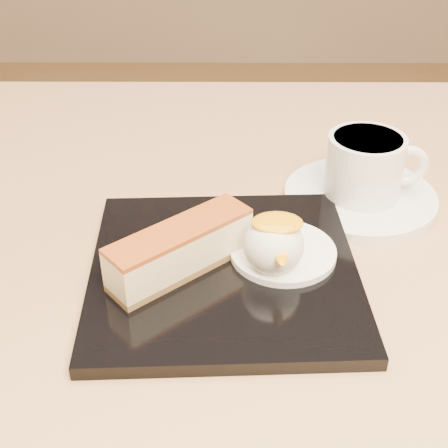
{
  "coord_description": "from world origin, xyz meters",
  "views": [
    {
      "loc": [
        -0.03,
        -0.45,
        1.05
      ],
      "look_at": [
        -0.03,
        -0.02,
        0.76
      ],
      "focal_mm": 50.0,
      "sensor_mm": 36.0,
      "label": 1
    }
  ],
  "objects_px": {
    "table": "(251,370)",
    "coffee_cup": "(366,165)",
    "cheesecake": "(180,249)",
    "dessert_plate": "(224,271)",
    "ice_cream_scoop": "(274,245)",
    "saucer": "(360,197)"
  },
  "relations": [
    {
      "from": "table",
      "to": "cheesecake",
      "type": "distance_m",
      "value": 0.2
    },
    {
      "from": "ice_cream_scoop",
      "to": "saucer",
      "type": "distance_m",
      "value": 0.16
    },
    {
      "from": "dessert_plate",
      "to": "cheesecake",
      "type": "bearing_deg",
      "value": -171.87
    },
    {
      "from": "ice_cream_scoop",
      "to": "saucer",
      "type": "bearing_deg",
      "value": 52.83
    },
    {
      "from": "saucer",
      "to": "table",
      "type": "bearing_deg",
      "value": -142.96
    },
    {
      "from": "dessert_plate",
      "to": "saucer",
      "type": "height_order",
      "value": "dessert_plate"
    },
    {
      "from": "cheesecake",
      "to": "dessert_plate",
      "type": "bearing_deg",
      "value": -32.39
    },
    {
      "from": "dessert_plate",
      "to": "coffee_cup",
      "type": "height_order",
      "value": "coffee_cup"
    },
    {
      "from": "table",
      "to": "saucer",
      "type": "height_order",
      "value": "saucer"
    },
    {
      "from": "ice_cream_scoop",
      "to": "coffee_cup",
      "type": "xyz_separation_m",
      "value": [
        0.1,
        0.13,
        0.0
      ]
    },
    {
      "from": "cheesecake",
      "to": "ice_cream_scoop",
      "type": "bearing_deg",
      "value": -40.52
    },
    {
      "from": "cheesecake",
      "to": "coffee_cup",
      "type": "height_order",
      "value": "coffee_cup"
    },
    {
      "from": "dessert_plate",
      "to": "cheesecake",
      "type": "height_order",
      "value": "cheesecake"
    },
    {
      "from": "coffee_cup",
      "to": "saucer",
      "type": "bearing_deg",
      "value": -180.0
    },
    {
      "from": "dessert_plate",
      "to": "ice_cream_scoop",
      "type": "distance_m",
      "value": 0.05
    },
    {
      "from": "cheesecake",
      "to": "saucer",
      "type": "distance_m",
      "value": 0.21
    },
    {
      "from": "table",
      "to": "cheesecake",
      "type": "bearing_deg",
      "value": -144.73
    },
    {
      "from": "table",
      "to": "coffee_cup",
      "type": "height_order",
      "value": "coffee_cup"
    },
    {
      "from": "saucer",
      "to": "coffee_cup",
      "type": "distance_m",
      "value": 0.04
    },
    {
      "from": "saucer",
      "to": "coffee_cup",
      "type": "relative_size",
      "value": 1.51
    },
    {
      "from": "dessert_plate",
      "to": "ice_cream_scoop",
      "type": "height_order",
      "value": "ice_cream_scoop"
    },
    {
      "from": "ice_cream_scoop",
      "to": "dessert_plate",
      "type": "bearing_deg",
      "value": 172.87
    }
  ]
}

